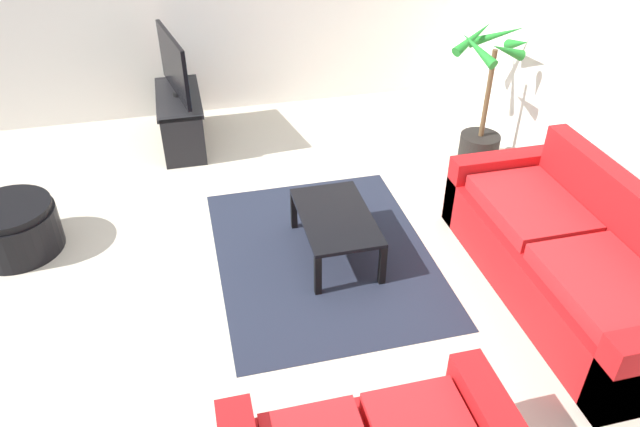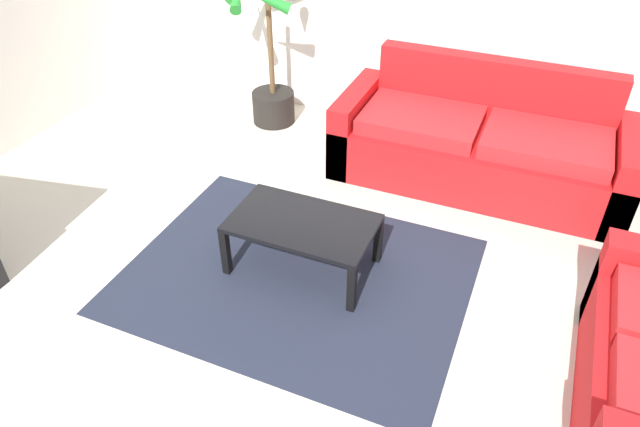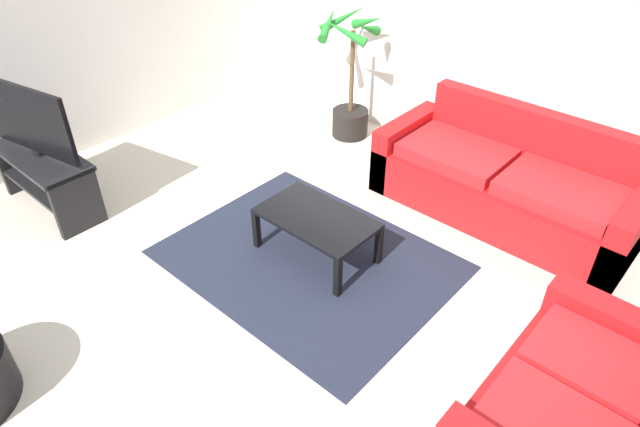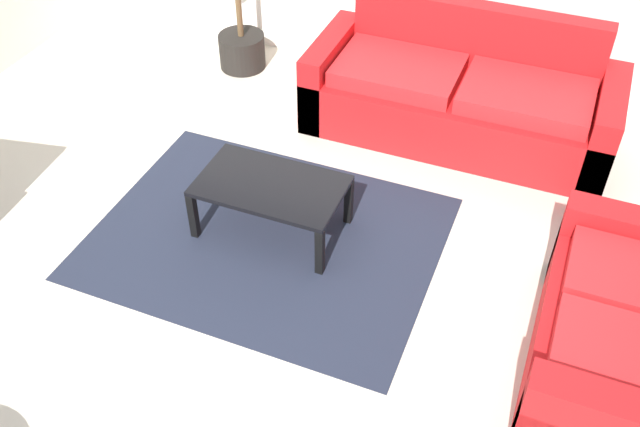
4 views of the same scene
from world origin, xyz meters
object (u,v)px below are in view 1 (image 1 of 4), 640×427
(tv, at_px, (174,64))
(potted_palm, at_px, (483,115))
(tv_stand, at_px, (180,113))
(ottoman, at_px, (14,228))
(couch_main, at_px, (570,260))
(coffee_table, at_px, (336,220))

(tv, xyz_separation_m, potted_palm, (1.11, 2.90, -0.37))
(potted_palm, bearing_deg, tv_stand, -110.98)
(potted_palm, bearing_deg, ottoman, -83.82)
(tv, bearing_deg, couch_main, 40.24)
(tv_stand, xyz_separation_m, coffee_table, (2.26, 1.09, -0.02))
(tv, bearing_deg, coffee_table, 25.76)
(tv, distance_m, ottoman, 2.23)
(couch_main, height_order, potted_palm, potted_palm)
(couch_main, distance_m, potted_palm, 2.02)
(tv_stand, height_order, coffee_table, tv_stand)
(couch_main, distance_m, coffee_table, 1.76)
(tv_stand, xyz_separation_m, potted_palm, (1.11, 2.90, 0.15))
(couch_main, bearing_deg, tv_stand, -139.72)
(coffee_table, bearing_deg, tv, -154.24)
(coffee_table, relative_size, potted_palm, 0.68)
(couch_main, xyz_separation_m, ottoman, (-1.53, -4.06, -0.09))
(couch_main, xyz_separation_m, coffee_table, (-0.85, -1.54, 0.03))
(couch_main, height_order, tv_stand, couch_main)
(tv_stand, xyz_separation_m, tv, (-0.00, 0.00, 0.53))
(tv, height_order, ottoman, tv)
(tv, height_order, coffee_table, tv)
(tv_stand, relative_size, potted_palm, 0.80)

